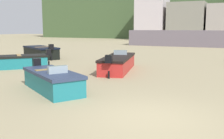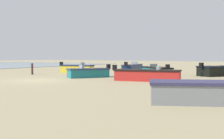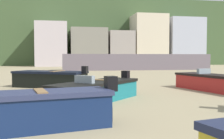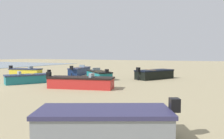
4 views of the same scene
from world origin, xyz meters
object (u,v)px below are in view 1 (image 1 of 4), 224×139
at_px(boat_black_6, 41,52).
at_px(boat_teal_1, 52,80).
at_px(boat_red_3, 118,63).
at_px(boat_teal_5, 10,62).

bearing_deg(boat_black_6, boat_teal_1, -108.72).
xyz_separation_m(boat_red_3, boat_black_6, (-8.43, 3.28, 0.04)).
xyz_separation_m(boat_teal_1, boat_red_3, (0.32, 5.72, 0.02)).
distance_m(boat_red_3, boat_teal_5, 6.68).
bearing_deg(boat_black_6, boat_red_3, -82.01).
xyz_separation_m(boat_teal_1, boat_black_6, (-8.11, 9.00, 0.06)).
bearing_deg(boat_red_3, boat_teal_5, -175.85).
relative_size(boat_teal_1, boat_red_3, 0.72).
relative_size(boat_red_3, boat_teal_5, 1.21).
height_order(boat_teal_1, boat_black_6, boat_black_6).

